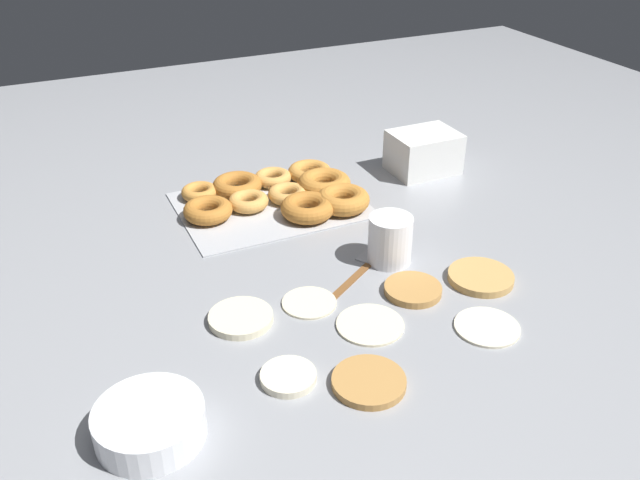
% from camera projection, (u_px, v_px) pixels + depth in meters
% --- Properties ---
extents(ground_plane, '(3.00, 3.00, 0.00)m').
position_uv_depth(ground_plane, '(351.00, 289.00, 1.20)').
color(ground_plane, gray).
extents(pancake_0, '(0.11, 0.11, 0.01)m').
position_uv_depth(pancake_0, '(487.00, 326.00, 1.10)').
color(pancake_0, beige).
rests_on(pancake_0, ground_plane).
extents(pancake_1, '(0.11, 0.11, 0.01)m').
position_uv_depth(pancake_1, '(369.00, 382.00, 0.98)').
color(pancake_1, '#B27F42').
rests_on(pancake_1, ground_plane).
extents(pancake_2, '(0.11, 0.11, 0.01)m').
position_uv_depth(pancake_2, '(241.00, 318.00, 1.11)').
color(pancake_2, beige).
rests_on(pancake_2, ground_plane).
extents(pancake_3, '(0.11, 0.11, 0.01)m').
position_uv_depth(pancake_3, '(370.00, 324.00, 1.10)').
color(pancake_3, beige).
rests_on(pancake_3, ground_plane).
extents(pancake_4, '(0.10, 0.10, 0.01)m').
position_uv_depth(pancake_4, '(413.00, 290.00, 1.18)').
color(pancake_4, '#B27F42').
rests_on(pancake_4, ground_plane).
extents(pancake_5, '(0.08, 0.08, 0.01)m').
position_uv_depth(pancake_5, '(288.00, 377.00, 0.99)').
color(pancake_5, beige).
rests_on(pancake_5, ground_plane).
extents(pancake_6, '(0.12, 0.12, 0.01)m').
position_uv_depth(pancake_6, '(481.00, 277.00, 1.22)').
color(pancake_6, tan).
rests_on(pancake_6, ground_plane).
extents(pancake_7, '(0.09, 0.09, 0.01)m').
position_uv_depth(pancake_7, '(309.00, 302.00, 1.16)').
color(pancake_7, beige).
rests_on(pancake_7, ground_plane).
extents(donut_tray, '(0.39, 0.30, 0.04)m').
position_uv_depth(donut_tray, '(283.00, 195.00, 1.47)').
color(donut_tray, '#ADAFB5').
rests_on(donut_tray, ground_plane).
extents(batter_bowl, '(0.15, 0.15, 0.05)m').
position_uv_depth(batter_bowl, '(150.00, 423.00, 0.89)').
color(batter_bowl, white).
rests_on(batter_bowl, ground_plane).
extents(container_stack, '(0.15, 0.12, 0.10)m').
position_uv_depth(container_stack, '(424.00, 152.00, 1.60)').
color(container_stack, white).
rests_on(container_stack, ground_plane).
extents(paper_cup, '(0.08, 0.08, 0.09)m').
position_uv_depth(paper_cup, '(390.00, 240.00, 1.25)').
color(paper_cup, white).
rests_on(paper_cup, ground_plane).
extents(spatula, '(0.24, 0.17, 0.01)m').
position_uv_depth(spatula, '(376.00, 257.00, 1.28)').
color(spatula, brown).
rests_on(spatula, ground_plane).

